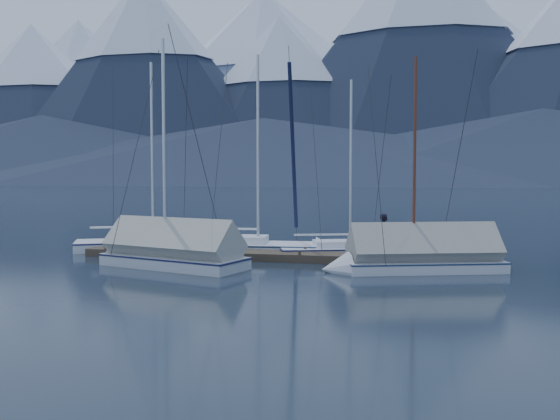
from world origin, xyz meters
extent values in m
plane|color=black|center=(0.00, 0.00, 0.00)|extent=(1000.00, 1000.00, 0.00)
cone|color=#475675|center=(-260.00, 420.00, 65.00)|extent=(308.00, 308.00, 130.00)
cone|color=silver|center=(-260.00, 420.00, 103.20)|extent=(133.24, 133.24, 54.60)
cone|color=#475675|center=(-110.00, 440.00, 75.00)|extent=(352.00, 352.00, 150.00)
cone|color=silver|center=(-110.00, 440.00, 119.00)|extent=(152.28, 152.28, 63.00)
cone|color=#475675|center=(40.00, 430.00, 70.00)|extent=(330.00, 330.00, 140.00)
cone|color=silver|center=(40.00, 430.00, 111.10)|extent=(142.76, 142.76, 58.80)
cone|color=#192133|center=(-220.00, 300.00, 47.50)|extent=(209.00, 209.00, 95.00)
cone|color=silver|center=(-220.00, 300.00, 75.55)|extent=(90.41, 90.41, 39.90)
cone|color=#192133|center=(-140.00, 285.00, 57.50)|extent=(190.00, 190.00, 115.00)
cone|color=silver|center=(-140.00, 285.00, 91.35)|extent=(82.19, 82.19, 48.30)
cone|color=#192133|center=(-65.00, 295.00, 45.00)|extent=(171.00, 171.00, 90.00)
cone|color=silver|center=(-65.00, 295.00, 71.60)|extent=(73.97, 73.97, 37.80)
cone|color=#192133|center=(10.00, 310.00, 67.50)|extent=(228.00, 228.00, 135.00)
cone|color=#192133|center=(-180.00, 250.00, 17.50)|extent=(364.00, 364.00, 35.00)
cone|color=#192133|center=(-60.00, 240.00, 15.00)|extent=(416.00, 416.00, 30.00)
cone|color=#192133|center=(60.00, 245.00, 16.00)|extent=(390.00, 390.00, 32.00)
cube|color=#382D23|center=(0.00, 2.00, 0.17)|extent=(18.00, 1.50, 0.34)
cube|color=black|center=(-6.00, 2.00, -0.05)|extent=(3.00, 1.30, 0.30)
cube|color=black|center=(0.00, 2.00, -0.05)|extent=(3.00, 1.30, 0.30)
cube|color=black|center=(6.00, 2.00, -0.05)|extent=(3.00, 1.30, 0.30)
cylinder|color=#382D23|center=(-8.00, 2.70, 0.35)|extent=(0.12, 0.12, 0.35)
cylinder|color=#382D23|center=(-8.00, 1.30, 0.35)|extent=(0.12, 0.12, 0.35)
cylinder|color=#382D23|center=(-5.00, 2.70, 0.35)|extent=(0.12, 0.12, 0.35)
cylinder|color=#382D23|center=(-5.00, 1.30, 0.35)|extent=(0.12, 0.12, 0.35)
cylinder|color=#382D23|center=(-2.00, 2.70, 0.35)|extent=(0.12, 0.12, 0.35)
cylinder|color=#382D23|center=(-2.00, 1.30, 0.35)|extent=(0.12, 0.12, 0.35)
cylinder|color=#382D23|center=(1.00, 2.70, 0.35)|extent=(0.12, 0.12, 0.35)
cylinder|color=#382D23|center=(1.00, 1.30, 0.35)|extent=(0.12, 0.12, 0.35)
cylinder|color=#382D23|center=(4.00, 2.70, 0.35)|extent=(0.12, 0.12, 0.35)
cylinder|color=#382D23|center=(4.00, 1.30, 0.35)|extent=(0.12, 0.12, 0.35)
cylinder|color=#382D23|center=(7.00, 2.70, 0.35)|extent=(0.12, 0.12, 0.35)
cylinder|color=#382D23|center=(7.00, 1.30, 0.35)|extent=(0.12, 0.12, 0.35)
cube|color=silver|center=(-7.45, 4.16, 0.13)|extent=(6.90, 4.90, 0.73)
cube|color=silver|center=(-7.45, 4.16, -0.20)|extent=(5.57, 3.57, 0.33)
cube|color=#1F1A4F|center=(-7.45, 4.16, 0.44)|extent=(6.96, 4.95, 0.07)
cone|color=silver|center=(-4.04, 5.84, 0.13)|extent=(2.02, 2.43, 2.11)
cube|color=silver|center=(-7.74, 4.02, 0.66)|extent=(2.75, 2.41, 0.33)
cylinder|color=#B2B7BF|center=(-7.05, 4.36, 4.90)|extent=(0.13, 0.13, 8.80)
cylinder|color=#B2B7BF|center=(-8.43, 3.68, 1.16)|extent=(2.71, 1.41, 0.10)
cylinder|color=#26262B|center=(-5.57, 5.09, 4.90)|extent=(1.50, 2.99, 8.81)
cube|color=white|center=(-1.93, 3.90, 0.13)|extent=(6.79, 2.71, 0.73)
cube|color=white|center=(-1.93, 3.90, -0.20)|extent=(5.72, 1.64, 0.33)
cube|color=#182B4A|center=(-1.93, 3.90, 0.44)|extent=(6.86, 2.73, 0.07)
cone|color=white|center=(1.88, 4.19, 0.13)|extent=(1.37, 2.21, 2.13)
cube|color=white|center=(-2.26, 3.88, 0.66)|extent=(2.44, 1.72, 0.33)
cylinder|color=#B2B7BF|center=(-1.49, 3.93, 4.93)|extent=(0.13, 0.13, 8.86)
cylinder|color=#B2B7BF|center=(-3.03, 3.82, 1.16)|extent=(2.99, 0.32, 0.10)
cylinder|color=#26262B|center=(0.17, 4.06, 4.93)|extent=(0.28, 3.34, 8.87)
cube|color=white|center=(2.51, 3.91, 0.11)|extent=(6.03, 3.64, 0.63)
cube|color=white|center=(2.51, 3.91, -0.17)|extent=(4.94, 2.55, 0.29)
cube|color=#1B1C51|center=(2.51, 3.91, 0.38)|extent=(6.09, 3.67, 0.06)
cone|color=white|center=(5.63, 4.97, 0.11)|extent=(1.58, 2.07, 1.83)
cube|color=white|center=(2.24, 3.82, 0.57)|extent=(2.32, 1.91, 0.29)
cylinder|color=#B2B7BF|center=(2.87, 4.03, 4.24)|extent=(0.11, 0.11, 7.63)
cylinder|color=#B2B7BF|center=(1.61, 3.61, 1.00)|extent=(2.47, 0.91, 0.09)
cylinder|color=#26262B|center=(4.23, 4.49, 4.24)|extent=(0.94, 2.74, 7.64)
cube|color=silver|center=(6.07, 0.27, 0.12)|extent=(6.39, 3.87, 0.64)
cube|color=silver|center=(6.07, 0.27, -0.17)|extent=(5.24, 2.68, 0.29)
cube|color=navy|center=(6.07, 0.27, 0.39)|extent=(6.45, 3.90, 0.06)
cone|color=silver|center=(2.78, -0.77, 0.12)|extent=(1.64, 2.28, 2.05)
cylinder|color=#592819|center=(5.70, 0.16, 4.32)|extent=(0.12, 0.12, 7.77)
cylinder|color=#592819|center=(6.99, 0.57, 1.02)|extent=(2.61, 0.91, 0.09)
cylinder|color=#26262B|center=(4.26, -0.30, 4.32)|extent=(0.94, 2.90, 7.78)
cube|color=gray|center=(6.07, 0.27, 0.83)|extent=(6.11, 3.81, 2.18)
cube|color=silver|center=(-3.76, -0.94, 0.13)|extent=(6.44, 3.87, 0.72)
cube|color=silver|center=(-3.76, -0.94, -0.20)|extent=(5.28, 2.67, 0.33)
cube|color=#161A44|center=(-3.76, -0.94, 0.43)|extent=(6.51, 3.91, 0.07)
cone|color=silver|center=(-7.13, 0.10, 0.13)|extent=(1.76, 2.34, 2.08)
cylinder|color=#B2B7BF|center=(-4.17, -0.81, 4.82)|extent=(0.13, 0.13, 8.67)
cylinder|color=#B2B7BF|center=(-2.72, -1.26, 1.14)|extent=(2.64, 0.90, 0.10)
cylinder|color=#26262B|center=(-5.62, -0.36, 4.82)|extent=(0.93, 2.93, 8.68)
cube|color=#9D9E93|center=(-3.76, -0.94, 0.92)|extent=(6.16, 3.82, 2.21)
imported|color=black|center=(4.52, 1.97, 1.22)|extent=(0.50, 0.69, 1.76)
camera|label=1|loc=(5.53, -23.20, 3.69)|focal=38.00mm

